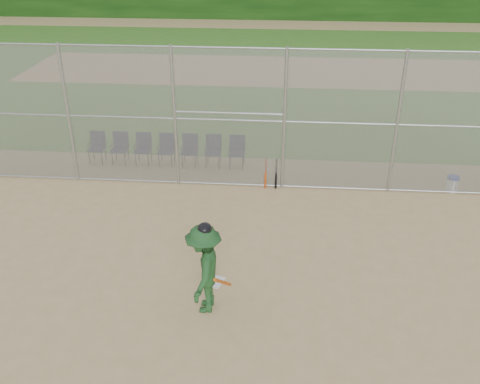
# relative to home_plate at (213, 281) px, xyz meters

# --- Properties ---
(ground) EXTENTS (100.00, 100.00, 0.00)m
(ground) POSITION_rel_home_plate_xyz_m (0.40, -0.43, -0.01)
(ground) COLOR tan
(ground) RESTS_ON ground
(grass_strip) EXTENTS (100.00, 100.00, 0.00)m
(grass_strip) POSITION_rel_home_plate_xyz_m (0.40, 17.57, -0.00)
(grass_strip) COLOR #35671F
(grass_strip) RESTS_ON ground
(dirt_patch_far) EXTENTS (24.00, 24.00, 0.00)m
(dirt_patch_far) POSITION_rel_home_plate_xyz_m (0.40, 17.57, -0.00)
(dirt_patch_far) COLOR tan
(dirt_patch_far) RESTS_ON ground
(backstop_fence) EXTENTS (16.09, 0.09, 4.00)m
(backstop_fence) POSITION_rel_home_plate_xyz_m (0.40, 4.57, 2.06)
(backstop_fence) COLOR gray
(backstop_fence) RESTS_ON ground
(home_plate) EXTENTS (0.52, 0.52, 0.02)m
(home_plate) POSITION_rel_home_plate_xyz_m (0.00, 0.00, 0.00)
(home_plate) COLOR silver
(home_plate) RESTS_ON ground
(batter_at_plate) EXTENTS (0.92, 1.36, 1.96)m
(batter_at_plate) POSITION_rel_home_plate_xyz_m (-0.04, -0.86, 0.94)
(batter_at_plate) COLOR #1D4921
(batter_at_plate) RESTS_ON ground
(water_cooler) EXTENTS (0.35, 0.35, 0.45)m
(water_cooler) POSITION_rel_home_plate_xyz_m (6.20, 4.74, 0.22)
(water_cooler) COLOR white
(water_cooler) RESTS_ON ground
(spare_bats) EXTENTS (0.36, 0.28, 0.84)m
(spare_bats) POSITION_rel_home_plate_xyz_m (1.08, 4.59, 0.41)
(spare_bats) COLOR #D84C14
(spare_bats) RESTS_ON ground
(chair_0) EXTENTS (0.54, 0.52, 0.96)m
(chair_0) POSITION_rel_home_plate_xyz_m (-4.41, 5.89, 0.47)
(chair_0) COLOR black
(chair_0) RESTS_ON ground
(chair_1) EXTENTS (0.54, 0.52, 0.96)m
(chair_1) POSITION_rel_home_plate_xyz_m (-3.68, 5.89, 0.47)
(chair_1) COLOR black
(chair_1) RESTS_ON ground
(chair_2) EXTENTS (0.54, 0.52, 0.96)m
(chair_2) POSITION_rel_home_plate_xyz_m (-2.94, 5.89, 0.47)
(chair_2) COLOR black
(chair_2) RESTS_ON ground
(chair_3) EXTENTS (0.54, 0.52, 0.96)m
(chair_3) POSITION_rel_home_plate_xyz_m (-2.21, 5.89, 0.47)
(chair_3) COLOR black
(chair_3) RESTS_ON ground
(chair_4) EXTENTS (0.54, 0.52, 0.96)m
(chair_4) POSITION_rel_home_plate_xyz_m (-1.47, 5.89, 0.47)
(chair_4) COLOR black
(chair_4) RESTS_ON ground
(chair_5) EXTENTS (0.54, 0.52, 0.96)m
(chair_5) POSITION_rel_home_plate_xyz_m (-0.74, 5.89, 0.47)
(chair_5) COLOR black
(chair_5) RESTS_ON ground
(chair_6) EXTENTS (0.54, 0.52, 0.96)m
(chair_6) POSITION_rel_home_plate_xyz_m (-0.00, 5.89, 0.47)
(chair_6) COLOR black
(chair_6) RESTS_ON ground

